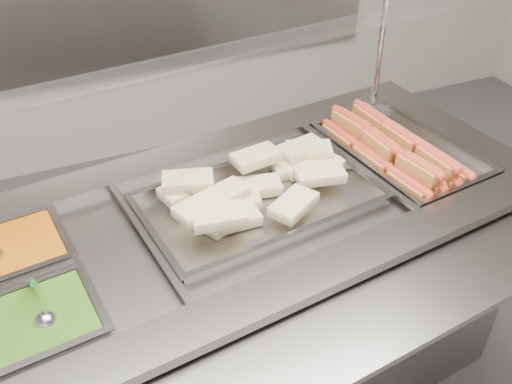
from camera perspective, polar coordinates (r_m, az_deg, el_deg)
name	(u,v)px	position (r m, az deg, el deg)	size (l,w,h in m)	color
steam_counter	(243,307)	(2.18, -1.26, -11.44)	(2.16, 1.17, 0.98)	slate
tray_rail	(346,331)	(1.55, 9.03, -13.53)	(1.98, 0.65, 0.06)	slate
sneeze_guard	(202,62)	(1.83, -5.41, 12.82)	(1.83, 0.55, 0.48)	silver
pan_hotdogs	(399,157)	(2.22, 14.10, 3.41)	(0.45, 0.64, 0.11)	gray
pan_wraps	(259,204)	(1.89, 0.28, -1.21)	(0.79, 0.53, 0.08)	gray
pan_beans	(9,260)	(1.86, -23.43, -6.25)	(0.36, 0.30, 0.11)	gray
pan_peas	(35,332)	(1.62, -21.25, -12.95)	(0.36, 0.30, 0.11)	gray
hotdogs_in_buns	(393,148)	(2.17, 13.51, 4.27)	(0.33, 0.59, 0.13)	#9E5121
tortilla_wraps	(257,185)	(1.90, 0.07, 0.69)	(0.69, 0.43, 0.11)	beige
serving_spoon	(43,315)	(1.58, -20.48, -11.41)	(0.06, 0.19, 0.16)	#B0B0B5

